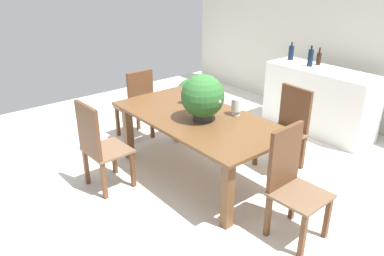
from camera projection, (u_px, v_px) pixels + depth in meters
ground_plane at (213, 168)px, 4.67m from camera, size 7.04×7.04×0.00m
back_wall at (345, 37)px, 5.65m from camera, size 6.40×0.10×2.60m
dining_table at (198, 126)px, 4.27m from camera, size 2.05×1.04×0.75m
chair_foot_end at (292, 179)px, 3.38m from camera, size 0.46×0.47×1.03m
chair_far_right at (288, 124)px, 4.56m from camera, size 0.50×0.49×0.98m
chair_near_left at (98, 143)px, 4.05m from camera, size 0.49×0.45×1.01m
chair_head_end at (137, 103)px, 5.23m from camera, size 0.45×0.42×1.01m
flower_centerpiece at (203, 97)px, 4.04m from camera, size 0.47×0.47×0.50m
crystal_vase_left at (237, 105)px, 4.22m from camera, size 0.12×0.12×0.19m
crystal_vase_center_near at (187, 95)px, 4.55m from camera, size 0.10×0.10×0.19m
wine_glass at (199, 94)px, 4.56m from camera, size 0.07×0.07×0.16m
kitchen_counter at (319, 101)px, 5.54m from camera, size 1.60×0.56×0.94m
wine_bottle_amber at (291, 53)px, 5.82m from camera, size 0.08×0.08×0.27m
wine_bottle_green at (310, 58)px, 5.45m from camera, size 0.07×0.07×0.30m
wine_bottle_tall at (319, 58)px, 5.54m from camera, size 0.07×0.07×0.25m
potted_plant_floor at (190, 95)px, 6.22m from camera, size 0.47×0.47×0.59m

